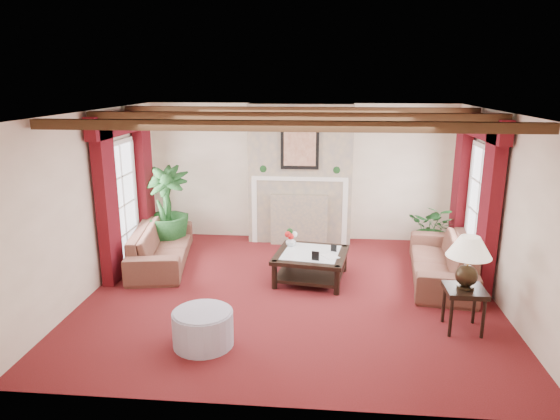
# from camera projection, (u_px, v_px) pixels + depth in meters

# --- Properties ---
(floor) EXTENTS (6.00, 6.00, 0.00)m
(floor) POSITION_uv_depth(u_px,v_px,m) (290.00, 292.00, 7.60)
(floor) COLOR #4A110D
(floor) RESTS_ON ground
(ceiling) EXTENTS (6.00, 6.00, 0.00)m
(ceiling) POSITION_uv_depth(u_px,v_px,m) (292.00, 112.00, 6.91)
(ceiling) COLOR white
(ceiling) RESTS_ON floor
(back_wall) EXTENTS (6.00, 0.02, 2.70)m
(back_wall) POSITION_uv_depth(u_px,v_px,m) (301.00, 172.00, 9.90)
(back_wall) COLOR beige
(back_wall) RESTS_ON ground
(left_wall) EXTENTS (0.02, 5.50, 2.70)m
(left_wall) POSITION_uv_depth(u_px,v_px,m) (93.00, 202.00, 7.52)
(left_wall) COLOR beige
(left_wall) RESTS_ON ground
(right_wall) EXTENTS (0.02, 5.50, 2.70)m
(right_wall) POSITION_uv_depth(u_px,v_px,m) (504.00, 212.00, 6.99)
(right_wall) COLOR beige
(right_wall) RESTS_ON ground
(ceiling_beams) EXTENTS (6.00, 3.00, 0.12)m
(ceiling_beams) POSITION_uv_depth(u_px,v_px,m) (291.00, 117.00, 6.92)
(ceiling_beams) COLOR #352210
(ceiling_beams) RESTS_ON ceiling
(fireplace) EXTENTS (2.00, 0.52, 2.70)m
(fireplace) POSITION_uv_depth(u_px,v_px,m) (301.00, 104.00, 9.36)
(fireplace) COLOR tan
(fireplace) RESTS_ON ground
(french_door_left) EXTENTS (0.10, 1.10, 2.16)m
(french_door_left) POSITION_uv_depth(u_px,v_px,m) (117.00, 142.00, 8.28)
(french_door_left) COLOR white
(french_door_left) RESTS_ON ground
(french_door_right) EXTENTS (0.10, 1.10, 2.16)m
(french_door_right) POSITION_uv_depth(u_px,v_px,m) (486.00, 147.00, 7.75)
(french_door_right) COLOR white
(french_door_right) RESTS_ON ground
(curtains_left) EXTENTS (0.20, 2.40, 2.55)m
(curtains_left) POSITION_uv_depth(u_px,v_px,m) (122.00, 117.00, 8.16)
(curtains_left) COLOR #490913
(curtains_left) RESTS_ON ground
(curtains_right) EXTENTS (0.20, 2.40, 2.55)m
(curtains_right) POSITION_uv_depth(u_px,v_px,m) (482.00, 119.00, 7.66)
(curtains_right) COLOR #490913
(curtains_right) RESTS_ON ground
(sofa_left) EXTENTS (2.44, 1.38, 0.87)m
(sofa_left) POSITION_uv_depth(u_px,v_px,m) (161.00, 240.00, 8.69)
(sofa_left) COLOR #3B101B
(sofa_left) RESTS_ON ground
(sofa_right) EXTENTS (2.43, 1.21, 0.89)m
(sofa_right) POSITION_uv_depth(u_px,v_px,m) (442.00, 253.00, 7.99)
(sofa_right) COLOR #3B101B
(sofa_right) RESTS_ON ground
(potted_palm) EXTENTS (0.94, 1.61, 0.88)m
(potted_palm) POSITION_uv_depth(u_px,v_px,m) (167.00, 226.00, 9.46)
(potted_palm) COLOR black
(potted_palm) RESTS_ON ground
(small_plant) EXTENTS (1.60, 1.62, 0.74)m
(small_plant) POSITION_uv_depth(u_px,v_px,m) (433.00, 234.00, 9.20)
(small_plant) COLOR black
(small_plant) RESTS_ON ground
(coffee_table) EXTENTS (1.26, 1.26, 0.45)m
(coffee_table) POSITION_uv_depth(u_px,v_px,m) (311.00, 266.00, 8.03)
(coffee_table) COLOR black
(coffee_table) RESTS_ON ground
(side_table) EXTENTS (0.61, 0.61, 0.58)m
(side_table) POSITION_uv_depth(u_px,v_px,m) (463.00, 309.00, 6.40)
(side_table) COLOR black
(side_table) RESTS_ON ground
(ottoman) EXTENTS (0.74, 0.74, 0.43)m
(ottoman) POSITION_uv_depth(u_px,v_px,m) (203.00, 328.00, 6.06)
(ottoman) COLOR #9A98AC
(ottoman) RESTS_ON ground
(table_lamp) EXTENTS (0.56, 0.56, 0.71)m
(table_lamp) POSITION_uv_depth(u_px,v_px,m) (468.00, 262.00, 6.24)
(table_lamp) COLOR black
(table_lamp) RESTS_ON side_table
(flower_vase) EXTENTS (0.28, 0.28, 0.17)m
(flower_vase) POSITION_uv_depth(u_px,v_px,m) (291.00, 241.00, 8.27)
(flower_vase) COLOR silver
(flower_vase) RESTS_ON coffee_table
(book) EXTENTS (0.22, 0.21, 0.27)m
(book) POSITION_uv_depth(u_px,v_px,m) (325.00, 250.00, 7.70)
(book) COLOR black
(book) RESTS_ON coffee_table
(photo_frame_a) EXTENTS (0.12, 0.05, 0.15)m
(photo_frame_a) POSITION_uv_depth(u_px,v_px,m) (315.00, 256.00, 7.61)
(photo_frame_a) COLOR black
(photo_frame_a) RESTS_ON coffee_table
(photo_frame_b) EXTENTS (0.10, 0.06, 0.13)m
(photo_frame_b) POSITION_uv_depth(u_px,v_px,m) (334.00, 248.00, 8.00)
(photo_frame_b) COLOR black
(photo_frame_b) RESTS_ON coffee_table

